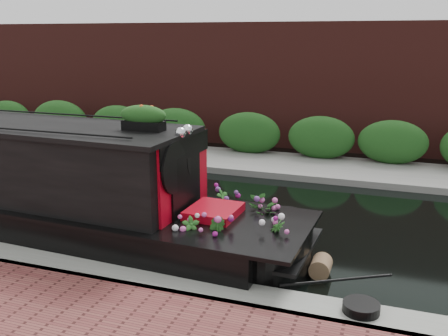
% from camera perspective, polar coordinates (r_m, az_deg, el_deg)
% --- Properties ---
extents(ground, '(80.00, 80.00, 0.00)m').
position_cam_1_polar(ground, '(10.62, -5.70, -4.85)').
color(ground, black).
rests_on(ground, ground).
extents(near_bank_coping, '(40.00, 0.60, 0.50)m').
position_cam_1_polar(near_bank_coping, '(8.00, -15.89, -12.26)').
color(near_bank_coping, gray).
rests_on(near_bank_coping, ground).
extents(far_bank_path, '(40.00, 2.40, 0.34)m').
position_cam_1_polar(far_bank_path, '(14.36, 1.34, 0.48)').
color(far_bank_path, gray).
rests_on(far_bank_path, ground).
extents(far_hedge, '(40.00, 1.10, 2.80)m').
position_cam_1_polar(far_hedge, '(15.20, 2.39, 1.28)').
color(far_hedge, '#1C4918').
rests_on(far_hedge, ground).
extents(far_brick_wall, '(40.00, 1.00, 8.00)m').
position_cam_1_polar(far_brick_wall, '(17.17, 4.44, 2.83)').
color(far_brick_wall, '#4B1D19').
rests_on(far_brick_wall, ground).
extents(rope_fender, '(0.31, 0.39, 0.31)m').
position_cam_1_polar(rope_fender, '(7.91, 11.00, -10.99)').
color(rope_fender, brown).
rests_on(rope_fender, ground).
extents(coiled_mooring_rope, '(0.46, 0.46, 0.12)m').
position_cam_1_polar(coiled_mooring_rope, '(6.65, 15.40, -15.11)').
color(coiled_mooring_rope, black).
rests_on(coiled_mooring_rope, near_bank_coping).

